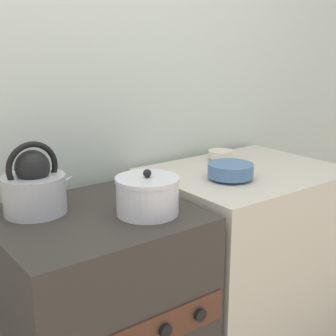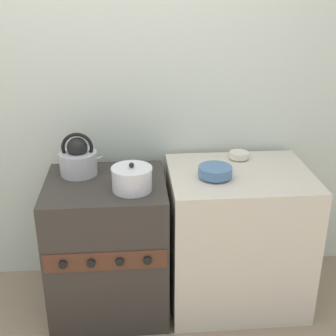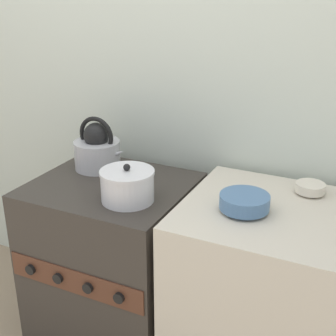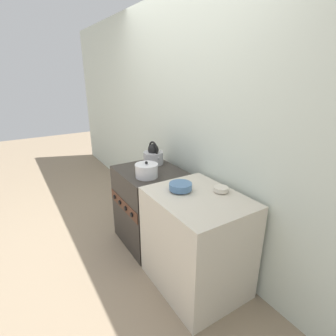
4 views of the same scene
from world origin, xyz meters
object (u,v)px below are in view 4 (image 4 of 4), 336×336
kettle (153,156)px  small_ceramic_bowl (221,189)px  stove (150,206)px  enamel_bowl (181,186)px  cooking_pot (147,170)px

kettle → small_ceramic_bowl: kettle is taller
stove → enamel_bowl: 0.77m
kettle → stove: bearing=-41.7°
small_ceramic_bowl → kettle: bearing=-174.2°
kettle → small_ceramic_bowl: (0.95, 0.10, -0.05)m
kettle → enamel_bowl: size_ratio=1.40×
enamel_bowl → kettle: bearing=167.6°
kettle → cooking_pot: size_ratio=1.20×
enamel_bowl → stove: bearing=176.7°
stove → cooking_pot: cooking_pot is taller
stove → small_ceramic_bowl: 0.95m
stove → kettle: 0.54m
kettle → cooking_pot: kettle is taller
cooking_pot → small_ceramic_bowl: 0.73m
kettle → enamel_bowl: kettle is taller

